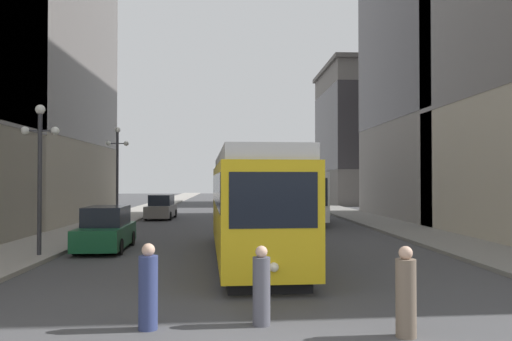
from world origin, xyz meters
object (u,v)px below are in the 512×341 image
Objects in this scene: streetcar at (251,202)px; lamp_post_left_far at (117,161)px; lamp_post_left_near at (40,156)px; parked_car_left_mid at (161,208)px; pedestrian_crossing_near at (148,289)px; pedestrian_crossing_far at (406,295)px; pedestrian_on_sidewalk at (261,288)px; parked_car_left_near at (106,230)px; transit_bus at (296,194)px.

lamp_post_left_far is at bearing 118.33° from streetcar.
streetcar is 8.07m from lamp_post_left_near.
pedestrian_crossing_near is at bearing -81.46° from parked_car_left_mid.
pedestrian_crossing_far reaches higher than pedestrian_on_sidewalk.
parked_car_left_mid is 19.30m from lamp_post_left_near.
parked_car_left_mid reaches higher than pedestrian_on_sidewalk.
pedestrian_crossing_far is (4.91, -0.73, 0.01)m from pedestrian_crossing_near.
parked_car_left_near and parked_car_left_mid have the same top height.
pedestrian_on_sidewalk is at bearing -63.89° from parked_car_left_near.
transit_bus is 20.57m from lamp_post_left_near.
streetcar is 8.14× the size of pedestrian_on_sidewalk.
pedestrian_on_sidewalk is 12.19m from lamp_post_left_near.
pedestrian_crossing_far is at bearing -56.37° from parked_car_left_near.
pedestrian_crossing_near is at bearing -58.65° from lamp_post_left_near.
transit_bus is 17.59m from parked_car_left_near.
streetcar is 17.49m from transit_bus.
parked_car_left_near reaches higher than pedestrian_crossing_near.
pedestrian_on_sidewalk is (2.25, 0.17, -0.04)m from pedestrian_crossing_near.
streetcar is at bearing -2.30° from lamp_post_left_near.
transit_bus is 7.34× the size of pedestrian_on_sidewalk.
pedestrian_on_sidewalk is (5.86, -11.13, -0.10)m from parked_car_left_near.
pedestrian_crossing_far reaches higher than pedestrian_crossing_near.
parked_car_left_mid is at bearing -109.24° from pedestrian_crossing_near.
streetcar is 1.11× the size of transit_bus.
lamp_post_left_near reaches higher than parked_car_left_mid.
transit_bus is at bearing -11.58° from parked_car_left_mid.
pedestrian_crossing_far is 2.81m from pedestrian_on_sidewalk.
lamp_post_left_far is (-1.90, 10.47, 3.28)m from parked_car_left_near.
pedestrian_crossing_near is at bearing -75.80° from lamp_post_left_far.
pedestrian_crossing_near is 2.26m from pedestrian_on_sidewalk.
streetcar is 2.33× the size of lamp_post_left_near.
pedestrian_crossing_near is 0.30× the size of lamp_post_left_near.
lamp_post_left_near is (-5.51, 9.05, 3.04)m from pedestrian_crossing_near.
parked_car_left_near is 0.82× the size of lamp_post_left_near.
transit_bus is at bearing 74.10° from streetcar.
transit_bus is 6.92× the size of pedestrian_crossing_far.
parked_car_left_mid is 7.30m from lamp_post_left_far.
parked_car_left_near is at bearing 49.88° from lamp_post_left_near.
lamp_post_left_near is at bearing -94.52° from parked_car_left_mid.
transit_bus is 10.25m from parked_car_left_mid.
parked_car_left_near is at bearing -159.46° from pedestrian_crossing_far.
parked_car_left_mid reaches higher than pedestrian_crossing_near.
streetcar is 9.89m from pedestrian_crossing_far.
lamp_post_left_near is (-7.88, 0.32, 1.73)m from streetcar.
lamp_post_left_near reaches higher than parked_car_left_near.
parked_car_left_near is 11.14m from lamp_post_left_far.
pedestrian_crossing_far is at bearing 40.44° from pedestrian_on_sidewalk.
transit_bus is 12.69m from lamp_post_left_far.
pedestrian_on_sidewalk is at bearing -98.99° from transit_bus.
parked_car_left_near is at bearing -79.72° from lamp_post_left_far.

